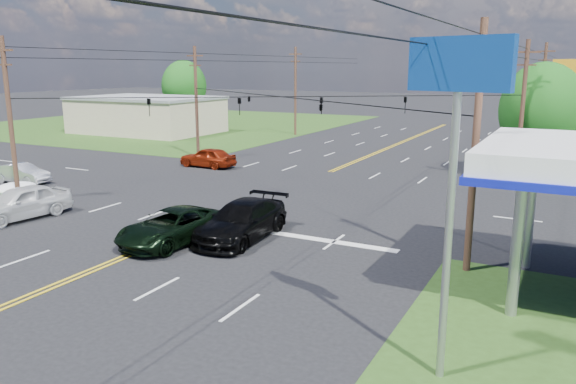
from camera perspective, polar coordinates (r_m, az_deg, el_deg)
The scene contains 22 objects.
ground at distance 35.54m, azimuth -0.72°, elevation -0.05°, with size 280.00×280.00×0.00m, color black.
grass_nw at distance 81.32m, azimuth -12.05°, elevation 6.83°, with size 46.00×48.00×0.03m, color #264315.
stop_bar at distance 26.45m, azimuth 0.70°, elevation -4.51°, with size 10.00×0.50×0.02m, color silver.
retail_nw at distance 70.32m, azimuth -14.12°, elevation 7.51°, with size 16.00×11.00×4.00m, color #BEAC8F.
pole_sw at distance 36.52m, azimuth -26.41°, elevation 6.80°, with size 1.60×0.28×9.50m.
pole_se at distance 22.04m, azimuth 18.50°, elevation 4.48°, with size 1.60×0.28×9.50m.
pole_nw at distance 49.35m, azimuth -9.29°, elevation 9.11°, with size 1.60×0.28×9.50m.
pole_ne at distance 39.84m, azimuth 22.68°, elevation 7.51°, with size 1.60×0.28×9.50m.
pole_left_far at distance 65.58m, azimuth 0.76°, elevation 10.31°, with size 1.60×0.28×10.00m.
pole_right_far at distance 58.75m, azimuth 24.37°, elevation 8.95°, with size 1.60×0.28×10.00m.
span_wire_signals at distance 34.72m, azimuth -0.75°, elevation 9.65°, with size 26.00×18.00×1.13m.
power_lines at distance 32.94m, azimuth -2.45°, elevation 14.01°, with size 26.04×100.00×0.64m.
tree_right_a at distance 42.76m, azimuth 24.38°, elevation 7.59°, with size 5.70×5.70×8.18m.
tree_far_l at distance 79.12m, azimuth -10.51°, elevation 10.52°, with size 6.08×6.08×8.72m.
pickup_dkgreen at distance 25.77m, azimuth -11.65°, elevation -3.46°, with size 2.55×5.53×1.54m, color black.
suv_black at distance 25.92m, azimuth -4.71°, elevation -2.93°, with size 2.41×5.94×1.72m, color black.
pickup_white at distance 32.39m, azimuth -25.49°, elevation -0.96°, with size 2.06×5.13×1.75m, color silver.
sedan_silver at distance 42.42m, azimuth -25.42°, elevation 1.72°, with size 1.42×4.07×1.34m, color silver.
sedan_red at distance 44.93m, azimuth -8.16°, elevation 3.52°, with size 1.86×4.62×1.57m, color maroon.
polesign_se at distance 13.65m, azimuth 16.75°, elevation 7.69°, with size 2.46×0.86×8.47m.
polesign_ne at distance 45.46m, azimuth 26.58°, elevation 9.74°, with size 2.31×0.47×8.35m.
snowpile_b at distance 39.00m, azimuth -25.85°, elevation -0.19°, with size 2.12×2.61×0.74m, color white.
Camera 1 is at (16.31, -18.60, 7.78)m, focal length 35.00 mm.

